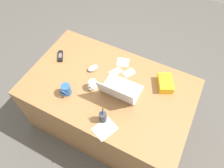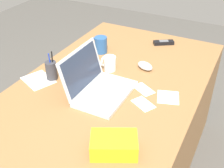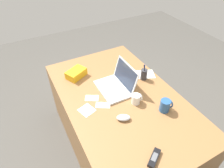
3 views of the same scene
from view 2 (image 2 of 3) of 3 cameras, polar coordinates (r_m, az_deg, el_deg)
ground_plane at (r=2.07m, az=-0.04°, el=-16.23°), size 6.00×6.00×0.00m
desk at (r=1.82m, az=-0.04°, el=-9.03°), size 1.54×0.95×0.70m
laptop at (r=1.50m, az=-2.79°, el=-0.26°), size 0.34×0.28×0.22m
computer_mouse at (r=1.73m, az=6.51°, el=3.57°), size 0.11×0.12×0.04m
coffee_mug_white at (r=1.90m, az=-2.30°, el=7.73°), size 0.08×0.09×0.11m
coffee_mug_tall at (r=1.70m, az=-0.56°, el=4.10°), size 0.07×0.08×0.09m
cordless_phone at (r=2.05m, az=10.09°, el=8.01°), size 0.11×0.14×0.03m
pen_holder at (r=1.64m, az=-11.83°, el=2.65°), size 0.06×0.06×0.17m
snack_bag at (r=1.18m, az=0.38°, el=-11.86°), size 0.19×0.22×0.07m
paper_note_near_laptop at (r=1.45m, az=6.16°, el=-3.90°), size 0.12×0.13×0.00m
paper_note_left at (r=1.55m, az=6.21°, el=-1.03°), size 0.12×0.14×0.00m
paper_note_right at (r=1.67m, az=-14.26°, el=0.76°), size 0.19×0.21×0.00m
paper_note_front at (r=1.51m, az=10.95°, el=-2.57°), size 0.14×0.14×0.00m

